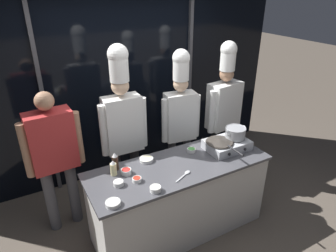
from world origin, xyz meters
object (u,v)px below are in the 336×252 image
Objects in this scene: prep_bowl_bell_pepper at (126,171)px; frying_pan at (220,141)px; person_guest at (54,151)px; chef_head at (123,121)px; portable_stove at (227,144)px; stock_pot at (235,132)px; squeeze_bottle_soy at (115,162)px; prep_bowl_rice at (118,183)px; serving_spoon_slotted at (186,174)px; prep_bowl_onion at (113,203)px; squeeze_bottle_oil at (113,168)px; chef_sous at (180,113)px; prep_bowl_noodles at (146,159)px; chef_line at (224,105)px; prep_bowl_chili_flakes at (137,179)px; prep_bowl_scallions at (191,150)px; prep_bowl_garlic at (155,189)px.

frying_pan is at bearing -5.19° from prep_bowl_bell_pepper.
chef_head is (0.78, -0.03, 0.19)m from person_guest.
portable_stove is 1.22m from chef_head.
portable_stove is 0.17m from stock_pot.
squeeze_bottle_soy is 1.85× the size of prep_bowl_bell_pepper.
prep_bowl_rice reaches higher than serving_spoon_slotted.
prep_bowl_onion is (-1.48, -0.29, -0.03)m from portable_stove.
chef_head is (-1.00, 0.66, 0.26)m from portable_stove.
squeeze_bottle_oil is 0.72m from person_guest.
squeeze_bottle_soy is 1.98× the size of prep_bowl_rice.
chef_sous reaches higher than person_guest.
prep_bowl_bell_pepper is at bearing -63.74° from squeeze_bottle_soy.
chef_line is at bearing 17.51° from prep_bowl_noodles.
prep_bowl_chili_flakes is at bearing 16.73° from chef_line.
chef_line reaches higher than prep_bowl_onion.
serving_spoon_slotted is (-0.69, -0.21, -0.05)m from portable_stove.
chef_sous reaches higher than serving_spoon_slotted.
chef_head is at bearing 99.87° from prep_bowl_noodles.
frying_pan is at bearing 41.44° from chef_line.
chef_line reaches higher than squeeze_bottle_oil.
prep_bowl_bell_pepper is 0.05× the size of chef_line.
prep_bowl_rice is at bearing -168.74° from prep_bowl_scallions.
chef_sous is (1.08, 0.52, 0.16)m from squeeze_bottle_oil.
portable_stove is 1.11m from prep_bowl_garlic.
stock_pot is at bearing -5.57° from squeeze_bottle_oil.
prep_bowl_noodles is 0.49m from prep_bowl_rice.
chef_head reaches higher than person_guest.
prep_bowl_onion is at bearing -168.25° from frying_pan.
prep_bowl_bell_pepper is 1.15m from chef_sous.
serving_spoon_slotted is at bearing 29.40° from chef_line.
chef_sous is (0.69, 0.45, 0.22)m from prep_bowl_noodles.
prep_bowl_onion is at bearing 45.51° from chef_sous.
prep_bowl_garlic is at bearing -165.92° from stock_pot.
prep_bowl_onion reaches higher than prep_bowl_noodles.
frying_pan is at bearing 154.10° from person_guest.
portable_stove is 1.91m from person_guest.
serving_spoon_slotted is 0.12× the size of chef_sous.
portable_stove is at bearing 11.08° from prep_bowl_onion.
prep_bowl_scallions is at bearing 15.65° from prep_bowl_chili_flakes.
prep_bowl_bell_pepper is 0.05× the size of chef_head.
chef_head is (-1.11, 0.66, 0.13)m from stock_pot.
prep_bowl_garlic reaches higher than prep_bowl_rice.
stock_pot is 2.47× the size of prep_bowl_garlic.
chef_head is at bearing 143.14° from frying_pan.
prep_bowl_garlic is at bearing -69.46° from squeeze_bottle_soy.
chef_line is at bearing 21.19° from prep_bowl_rice.
serving_spoon_slotted is at bearing -36.68° from squeeze_bottle_soy.
squeeze_bottle_soy is 0.56m from prep_bowl_garlic.
frying_pan is 0.85m from prep_bowl_noodles.
portable_stove is 5.28× the size of prep_bowl_chili_flakes.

